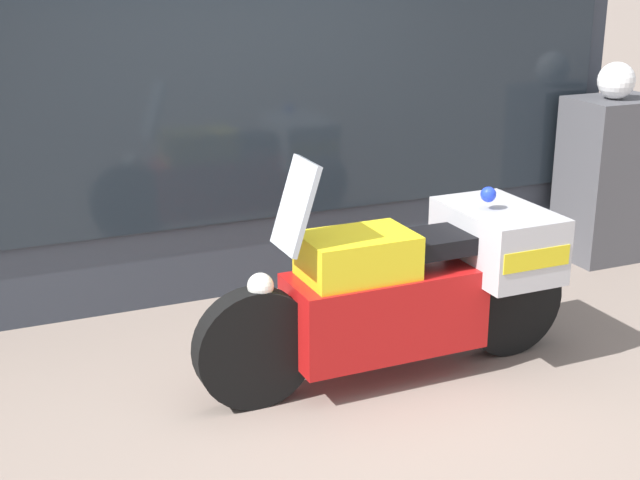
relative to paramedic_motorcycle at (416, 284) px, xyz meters
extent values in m
plane|color=gray|center=(-0.52, -0.25, -0.54)|extent=(60.00, 60.00, 0.00)
cube|color=#333842|center=(-0.52, 1.75, 1.45)|extent=(6.08, 0.40, 3.99)
cube|color=slate|center=(-0.08, 1.76, -0.27)|extent=(4.60, 0.30, 0.55)
cube|color=silver|center=(-0.08, 1.90, 0.65)|extent=(4.60, 0.02, 1.33)
cube|color=beige|center=(-0.08, 1.76, 1.31)|extent=(4.60, 0.30, 0.02)
cube|color=#195623|center=(-1.70, 1.76, 1.35)|extent=(0.18, 0.04, 0.06)
cube|color=#B7B2A8|center=(-0.62, 1.76, 1.35)|extent=(0.18, 0.04, 0.06)
cube|color=maroon|center=(0.46, 1.76, 1.35)|extent=(0.18, 0.04, 0.06)
cube|color=black|center=(1.54, 1.76, 1.35)|extent=(0.18, 0.04, 0.06)
cube|color=white|center=(-1.15, 1.69, 0.14)|extent=(0.19, 0.03, 0.27)
cube|color=orange|center=(0.99, 1.69, 0.14)|extent=(0.19, 0.04, 0.27)
cylinder|color=black|center=(-0.97, 0.00, -0.21)|extent=(0.66, 0.14, 0.66)
cylinder|color=black|center=(0.65, 0.00, -0.21)|extent=(0.66, 0.14, 0.66)
cube|color=#B71414|center=(-0.20, 0.00, -0.13)|extent=(1.10, 0.45, 0.46)
cube|color=yellow|center=(-0.37, 0.00, 0.21)|extent=(0.60, 0.40, 0.27)
cube|color=black|center=(0.05, 0.00, 0.23)|extent=(0.64, 0.34, 0.10)
cube|color=#B7B7BC|center=(0.53, 0.00, 0.19)|extent=(0.48, 0.75, 0.38)
cube|color=yellow|center=(0.53, 0.00, 0.19)|extent=(0.44, 0.76, 0.11)
cube|color=#B2BCC6|center=(-0.73, 0.00, 0.54)|extent=(0.17, 0.31, 0.47)
sphere|color=white|center=(-0.93, 0.00, 0.13)|extent=(0.14, 0.14, 0.14)
sphere|color=blue|center=(0.45, 0.00, 0.47)|extent=(0.09, 0.09, 0.09)
cube|color=#4C4C51|center=(2.40, 1.18, 0.09)|extent=(0.70, 0.53, 1.26)
sphere|color=white|center=(2.32, 1.14, 0.86)|extent=(0.28, 0.28, 0.28)
camera|label=1|loc=(-2.38, -4.07, 1.81)|focal=50.00mm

